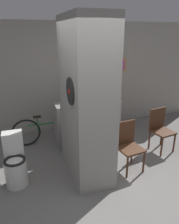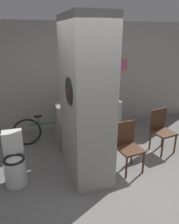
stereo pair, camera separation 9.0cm
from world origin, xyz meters
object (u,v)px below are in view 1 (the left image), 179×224
object	(u,v)px
bicycle	(50,129)
toilet	(15,163)
chair_near_pillar	(128,144)
chair_by_doorway	(160,128)
bottle_tall	(76,100)

from	to	relation	value
bicycle	toilet	bearing A→B (deg)	-121.46
chair_near_pillar	bicycle	bearing A→B (deg)	121.50
chair_by_doorway	bicycle	world-z (taller)	chair_by_doorway
chair_by_doorway	bottle_tall	xyz separation A→B (m)	(-1.59, 0.72, 0.55)
toilet	bicycle	distance (m)	1.45
toilet	bicycle	bearing A→B (deg)	58.54
toilet	bicycle	world-z (taller)	toilet
chair_near_pillar	chair_by_doorway	size ratio (longest dim) A/B	1.00
toilet	chair_near_pillar	xyz separation A→B (m)	(1.91, -0.21, 0.13)
toilet	bicycle	size ratio (longest dim) A/B	0.51
toilet	bottle_tall	world-z (taller)	bottle_tall
toilet	chair_by_doorway	distance (m)	2.89
toilet	chair_by_doorway	xyz separation A→B (m)	(2.88, 0.19, 0.13)
bottle_tall	toilet	bearing A→B (deg)	-144.89
chair_near_pillar	chair_by_doorway	world-z (taller)	same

